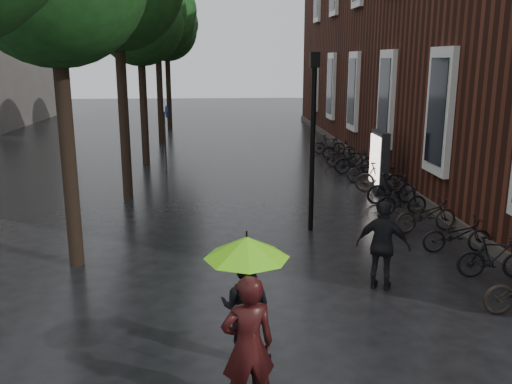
{
  "coord_description": "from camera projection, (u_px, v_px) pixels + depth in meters",
  "views": [
    {
      "loc": [
        -0.93,
        -4.62,
        4.46
      ],
      "look_at": [
        -0.1,
        6.87,
        1.63
      ],
      "focal_mm": 38.0,
      "sensor_mm": 36.0,
      "label": 1
    }
  ],
  "objects": [
    {
      "name": "ad_lightbox",
      "position": [
        379.0,
        161.0,
        18.69
      ],
      "size": [
        0.31,
        1.37,
        2.06
      ],
      "rotation": [
        0.0,
        0.0,
        -0.01
      ],
      "color": "black",
      "rests_on": "ground"
    },
    {
      "name": "cycle_sign",
      "position": [
        166.0,
        128.0,
        21.93
      ],
      "size": [
        0.14,
        0.48,
        2.64
      ],
      "rotation": [
        0.0,
        0.0,
        0.28
      ],
      "color": "#262628",
      "rests_on": "ground"
    },
    {
      "name": "person_black",
      "position": [
        246.0,
        308.0,
        8.12
      ],
      "size": [
        0.98,
        0.87,
        1.65
      ],
      "primitive_type": "imported",
      "rotation": [
        0.0,
        0.0,
        2.77
      ],
      "color": "black",
      "rests_on": "ground"
    },
    {
      "name": "lime_umbrella",
      "position": [
        247.0,
        247.0,
        7.14
      ],
      "size": [
        1.15,
        1.15,
        1.7
      ],
      "rotation": [
        0.0,
        0.0,
        -0.32
      ],
      "color": "black",
      "rests_on": "ground"
    },
    {
      "name": "street_trees",
      "position": [
        129.0,
        5.0,
        19.22
      ],
      "size": [
        4.33,
        34.03,
        8.91
      ],
      "color": "black",
      "rests_on": "ground"
    },
    {
      "name": "parked_bicycles",
      "position": [
        387.0,
        185.0,
        17.62
      ],
      "size": [
        1.95,
        17.5,
        1.03
      ],
      "color": "black",
      "rests_on": "ground"
    },
    {
      "name": "pedestrian_walking",
      "position": [
        383.0,
        246.0,
        10.62
      ],
      "size": [
        1.14,
        0.85,
        1.8
      ],
      "primitive_type": "imported",
      "rotation": [
        0.0,
        0.0,
        2.69
      ],
      "color": "black",
      "rests_on": "ground"
    },
    {
      "name": "brick_building",
      "position": [
        475.0,
        23.0,
        23.75
      ],
      "size": [
        10.2,
        33.2,
        12.0
      ],
      "color": "#38160F",
      "rests_on": "ground"
    },
    {
      "name": "person_burgundy",
      "position": [
        248.0,
        346.0,
        6.79
      ],
      "size": [
        0.77,
        0.58,
        1.9
      ],
      "primitive_type": "imported",
      "rotation": [
        0.0,
        0.0,
        3.34
      ],
      "color": "black",
      "rests_on": "ground"
    },
    {
      "name": "lamp_post",
      "position": [
        313.0,
        125.0,
        13.85
      ],
      "size": [
        0.24,
        0.24,
        4.63
      ],
      "rotation": [
        0.0,
        0.0,
        -0.13
      ],
      "color": "black",
      "rests_on": "ground"
    }
  ]
}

